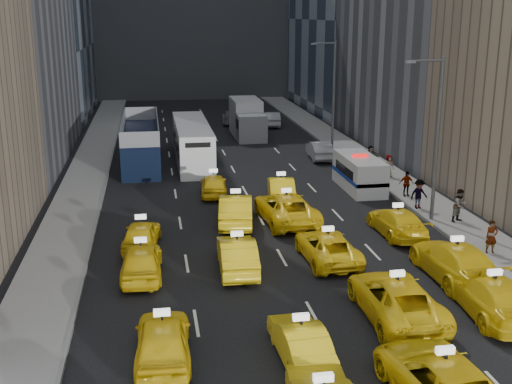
# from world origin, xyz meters

# --- Properties ---
(ground) EXTENTS (160.00, 160.00, 0.00)m
(ground) POSITION_xyz_m (0.00, 0.00, 0.00)
(ground) COLOR black
(ground) RESTS_ON ground
(sidewalk_west) EXTENTS (3.00, 90.00, 0.15)m
(sidewalk_west) POSITION_xyz_m (-10.50, 25.00, 0.07)
(sidewalk_west) COLOR gray
(sidewalk_west) RESTS_ON ground
(sidewalk_east) EXTENTS (3.00, 90.00, 0.15)m
(sidewalk_east) POSITION_xyz_m (10.50, 25.00, 0.07)
(sidewalk_east) COLOR gray
(sidewalk_east) RESTS_ON ground
(curb_west) EXTENTS (0.15, 90.00, 0.18)m
(curb_west) POSITION_xyz_m (-9.05, 25.00, 0.09)
(curb_west) COLOR slate
(curb_west) RESTS_ON ground
(curb_east) EXTENTS (0.15, 90.00, 0.18)m
(curb_east) POSITION_xyz_m (9.05, 25.00, 0.09)
(curb_east) COLOR slate
(curb_east) RESTS_ON ground
(streetlight_near) EXTENTS (2.15, 0.22, 9.00)m
(streetlight_near) POSITION_xyz_m (9.18, 12.00, 4.92)
(streetlight_near) COLOR #595B60
(streetlight_near) RESTS_ON ground
(streetlight_far) EXTENTS (2.15, 0.22, 9.00)m
(streetlight_far) POSITION_xyz_m (9.18, 32.00, 4.92)
(streetlight_far) COLOR #595B60
(streetlight_far) RESTS_ON ground
(taxi_2) EXTENTS (3.09, 5.70, 1.52)m
(taxi_2) POSITION_xyz_m (2.32, -4.28, 0.76)
(taxi_2) COLOR yellow
(taxi_2) RESTS_ON ground
(taxi_4) EXTENTS (1.99, 4.60, 1.55)m
(taxi_4) POSITION_xyz_m (-5.77, -0.53, 0.77)
(taxi_4) COLOR yellow
(taxi_4) RESTS_ON ground
(taxi_5) EXTENTS (1.58, 4.11, 1.34)m
(taxi_5) POSITION_xyz_m (-1.26, -1.18, 0.67)
(taxi_5) COLOR yellow
(taxi_5) RESTS_ON ground
(taxi_6) EXTENTS (2.64, 5.62, 1.55)m
(taxi_6) POSITION_xyz_m (3.03, 1.29, 0.78)
(taxi_6) COLOR yellow
(taxi_6) RESTS_ON ground
(taxi_7) EXTENTS (2.59, 5.48, 1.55)m
(taxi_7) POSITION_xyz_m (6.72, 0.82, 0.77)
(taxi_7) COLOR yellow
(taxi_7) RESTS_ON ground
(taxi_8) EXTENTS (1.88, 4.44, 1.50)m
(taxi_8) POSITION_xyz_m (-6.52, 6.76, 0.75)
(taxi_8) COLOR yellow
(taxi_8) RESTS_ON ground
(taxi_9) EXTENTS (1.81, 4.68, 1.52)m
(taxi_9) POSITION_xyz_m (-2.29, 6.82, 0.76)
(taxi_9) COLOR yellow
(taxi_9) RESTS_ON ground
(taxi_10) EXTENTS (2.38, 4.95, 1.36)m
(taxi_10) POSITION_xyz_m (2.02, 7.27, 0.68)
(taxi_10) COLOR yellow
(taxi_10) RESTS_ON ground
(taxi_11) EXTENTS (2.33, 5.70, 1.65)m
(taxi_11) POSITION_xyz_m (6.89, 4.27, 0.83)
(taxi_11) COLOR yellow
(taxi_11) RESTS_ON ground
(taxi_12) EXTENTS (2.13, 4.24, 1.39)m
(taxi_12) POSITION_xyz_m (-6.55, 10.41, 0.69)
(taxi_12) COLOR yellow
(taxi_12) RESTS_ON ground
(taxi_13) EXTENTS (2.42, 5.20, 1.65)m
(taxi_13) POSITION_xyz_m (-1.48, 13.38, 0.83)
(taxi_13) COLOR yellow
(taxi_13) RESTS_ON ground
(taxi_14) EXTENTS (3.06, 5.95, 1.61)m
(taxi_14) POSITION_xyz_m (1.31, 13.22, 0.80)
(taxi_14) COLOR yellow
(taxi_14) RESTS_ON ground
(taxi_15) EXTENTS (2.05, 4.87, 1.40)m
(taxi_15) POSITION_xyz_m (6.56, 10.19, 0.70)
(taxi_15) COLOR yellow
(taxi_15) RESTS_ON ground
(taxi_16) EXTENTS (1.92, 4.16, 1.38)m
(taxi_16) POSITION_xyz_m (-2.10, 19.29, 0.69)
(taxi_16) COLOR yellow
(taxi_16) RESTS_ON ground
(taxi_17) EXTENTS (2.05, 4.48, 1.42)m
(taxi_17) POSITION_xyz_m (1.93, 17.67, 0.71)
(taxi_17) COLOR yellow
(taxi_17) RESTS_ON ground
(nypd_van) EXTENTS (2.37, 5.55, 2.34)m
(nypd_van) POSITION_xyz_m (7.46, 19.16, 1.06)
(nypd_van) COLOR silver
(nypd_van) RESTS_ON ground
(double_decker) EXTENTS (4.15, 12.14, 3.46)m
(double_decker) POSITION_xyz_m (-6.66, 29.13, 1.72)
(double_decker) COLOR black
(double_decker) RESTS_ON ground
(city_bus) EXTENTS (3.68, 12.08, 3.07)m
(city_bus) POSITION_xyz_m (-2.78, 28.90, 1.52)
(city_bus) COLOR silver
(city_bus) RESTS_ON ground
(box_truck) EXTENTS (3.47, 7.70, 3.40)m
(box_truck) POSITION_xyz_m (3.02, 38.81, 1.68)
(box_truck) COLOR silver
(box_truck) RESTS_ON ground
(misc_car_0) EXTENTS (1.78, 4.43, 1.43)m
(misc_car_0) POSITION_xyz_m (7.21, 28.35, 0.72)
(misc_car_0) COLOR #94959A
(misc_car_0) RESTS_ON ground
(misc_car_1) EXTENTS (2.54, 5.17, 1.41)m
(misc_car_1) POSITION_xyz_m (-6.85, 39.48, 0.71)
(misc_car_1) COLOR black
(misc_car_1) RESTS_ON ground
(misc_car_2) EXTENTS (2.42, 4.89, 1.37)m
(misc_car_2) POSITION_xyz_m (2.50, 46.17, 0.68)
(misc_car_2) COLOR gray
(misc_car_2) RESTS_ON ground
(misc_car_3) EXTENTS (2.45, 4.91, 1.61)m
(misc_car_3) POSITION_xyz_m (-1.63, 42.95, 0.80)
(misc_car_3) COLOR black
(misc_car_3) RESTS_ON ground
(misc_car_4) EXTENTS (2.07, 4.59, 1.46)m
(misc_car_4) POSITION_xyz_m (6.33, 43.97, 0.73)
(misc_car_4) COLOR #A0A2A7
(misc_car_4) RESTS_ON ground
(pedestrian_0) EXTENTS (0.60, 0.41, 1.61)m
(pedestrian_0) POSITION_xyz_m (9.87, 6.62, 0.95)
(pedestrian_0) COLOR gray
(pedestrian_0) RESTS_ON sidewalk_east
(pedestrian_1) EXTENTS (1.01, 0.82, 1.83)m
(pedestrian_1) POSITION_xyz_m (10.60, 11.34, 1.07)
(pedestrian_1) COLOR gray
(pedestrian_1) RESTS_ON sidewalk_east
(pedestrian_2) EXTENTS (1.19, 0.66, 1.74)m
(pedestrian_2) POSITION_xyz_m (9.38, 14.00, 1.02)
(pedestrian_2) COLOR gray
(pedestrian_2) RESTS_ON sidewalk_east
(pedestrian_3) EXTENTS (0.93, 0.44, 1.57)m
(pedestrian_3) POSITION_xyz_m (9.68, 16.63, 0.94)
(pedestrian_3) COLOR gray
(pedestrian_3) RESTS_ON sidewalk_east
(pedestrian_4) EXTENTS (0.85, 0.60, 1.57)m
(pedestrian_4) POSITION_xyz_m (10.33, 21.43, 0.93)
(pedestrian_4) COLOR gray
(pedestrian_4) RESTS_ON sidewalk_east
(pedestrian_5) EXTENTS (1.70, 1.06, 1.77)m
(pedestrian_5) POSITION_xyz_m (9.80, 23.64, 1.04)
(pedestrian_5) COLOR gray
(pedestrian_5) RESTS_ON sidewalk_east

